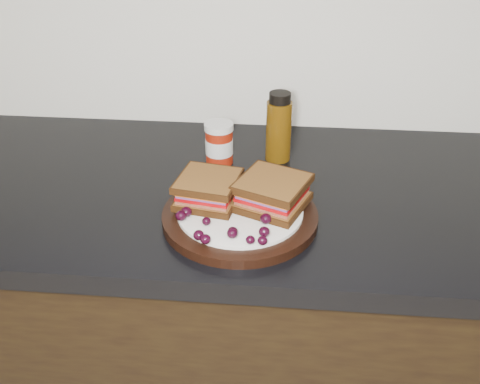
% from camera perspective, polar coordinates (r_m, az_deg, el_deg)
% --- Properties ---
extents(base_cabinets, '(3.96, 0.58, 0.86)m').
position_cam_1_polar(base_cabinets, '(1.37, 4.56, -16.66)').
color(base_cabinets, black).
rests_on(base_cabinets, ground_plane).
extents(countertop, '(3.98, 0.60, 0.04)m').
position_cam_1_polar(countertop, '(1.08, 5.54, -0.46)').
color(countertop, black).
rests_on(countertop, base_cabinets).
extents(plate, '(0.28, 0.28, 0.02)m').
position_cam_1_polar(plate, '(0.96, 0.00, -2.59)').
color(plate, black).
rests_on(plate, countertop).
extents(sandwich_left, '(0.12, 0.12, 0.05)m').
position_cam_1_polar(sandwich_left, '(0.97, -3.40, 0.28)').
color(sandwich_left, brown).
rests_on(sandwich_left, plate).
extents(sandwich_right, '(0.15, 0.15, 0.05)m').
position_cam_1_polar(sandwich_right, '(0.96, 3.46, -0.08)').
color(sandwich_right, brown).
rests_on(sandwich_right, plate).
extents(grape_0, '(0.02, 0.02, 0.02)m').
position_cam_1_polar(grape_0, '(0.93, -6.31, -2.52)').
color(grape_0, black).
rests_on(grape_0, plate).
extents(grape_1, '(0.02, 0.02, 0.01)m').
position_cam_1_polar(grape_1, '(0.91, -3.61, -3.13)').
color(grape_1, black).
rests_on(grape_1, plate).
extents(grape_2, '(0.02, 0.02, 0.02)m').
position_cam_1_polar(grape_2, '(0.88, -4.42, -4.61)').
color(grape_2, black).
rests_on(grape_2, plate).
extents(grape_3, '(0.02, 0.02, 0.02)m').
position_cam_1_polar(grape_3, '(0.87, -3.70, -5.04)').
color(grape_3, black).
rests_on(grape_3, plate).
extents(grape_4, '(0.02, 0.02, 0.02)m').
position_cam_1_polar(grape_4, '(0.88, -0.78, -4.25)').
color(grape_4, black).
rests_on(grape_4, plate).
extents(grape_5, '(0.02, 0.02, 0.02)m').
position_cam_1_polar(grape_5, '(0.88, -0.83, -4.43)').
color(grape_5, black).
rests_on(grape_5, plate).
extents(grape_6, '(0.02, 0.02, 0.01)m').
position_cam_1_polar(grape_6, '(0.87, 1.11, -5.12)').
color(grape_6, black).
rests_on(grape_6, plate).
extents(grape_7, '(0.02, 0.02, 0.02)m').
position_cam_1_polar(grape_7, '(0.87, 2.41, -5.19)').
color(grape_7, black).
rests_on(grape_7, plate).
extents(grape_8, '(0.02, 0.02, 0.02)m').
position_cam_1_polar(grape_8, '(0.88, 2.60, -4.26)').
color(grape_8, black).
rests_on(grape_8, plate).
extents(grape_9, '(0.02, 0.02, 0.02)m').
position_cam_1_polar(grape_9, '(0.91, 2.78, -2.86)').
color(grape_9, black).
rests_on(grape_9, plate).
extents(grape_10, '(0.02, 0.02, 0.02)m').
position_cam_1_polar(grape_10, '(0.93, 4.84, -2.52)').
color(grape_10, black).
rests_on(grape_10, plate).
extents(grape_11, '(0.02, 0.02, 0.02)m').
position_cam_1_polar(grape_11, '(0.95, 4.90, -1.76)').
color(grape_11, black).
rests_on(grape_11, plate).
extents(grape_12, '(0.02, 0.02, 0.02)m').
position_cam_1_polar(grape_12, '(0.95, 5.28, -1.50)').
color(grape_12, black).
rests_on(grape_12, plate).
extents(grape_13, '(0.02, 0.02, 0.01)m').
position_cam_1_polar(grape_13, '(0.99, 4.95, -0.08)').
color(grape_13, black).
rests_on(grape_13, plate).
extents(grape_14, '(0.02, 0.02, 0.02)m').
position_cam_1_polar(grape_14, '(1.00, -2.23, 0.29)').
color(grape_14, black).
rests_on(grape_14, plate).
extents(grape_15, '(0.02, 0.02, 0.02)m').
position_cam_1_polar(grape_15, '(0.99, -2.01, -0.00)').
color(grape_15, black).
rests_on(grape_15, plate).
extents(grape_16, '(0.02, 0.02, 0.02)m').
position_cam_1_polar(grape_16, '(0.99, -4.50, -0.31)').
color(grape_16, black).
rests_on(grape_16, plate).
extents(grape_17, '(0.02, 0.02, 0.02)m').
position_cam_1_polar(grape_17, '(0.96, -3.94, -0.99)').
color(grape_17, black).
rests_on(grape_17, plate).
extents(grape_18, '(0.02, 0.02, 0.02)m').
position_cam_1_polar(grape_18, '(0.94, -5.76, -2.12)').
color(grape_18, black).
rests_on(grape_18, plate).
extents(grape_19, '(0.02, 0.02, 0.02)m').
position_cam_1_polar(grape_19, '(1.00, -2.89, 0.35)').
color(grape_19, black).
rests_on(grape_19, plate).
extents(grape_20, '(0.02, 0.02, 0.02)m').
position_cam_1_polar(grape_20, '(0.96, -3.09, -1.17)').
color(grape_20, black).
rests_on(grape_20, plate).
extents(grape_21, '(0.01, 0.01, 0.01)m').
position_cam_1_polar(grape_21, '(0.96, -3.37, -1.16)').
color(grape_21, black).
rests_on(grape_21, plate).
extents(condiment_jar, '(0.08, 0.08, 0.09)m').
position_cam_1_polar(condiment_jar, '(1.14, -2.24, 5.23)').
color(condiment_jar, maroon).
rests_on(condiment_jar, countertop).
extents(oil_bottle, '(0.07, 0.07, 0.15)m').
position_cam_1_polar(oil_bottle, '(1.15, 4.16, 6.96)').
color(oil_bottle, '#503208').
rests_on(oil_bottle, countertop).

